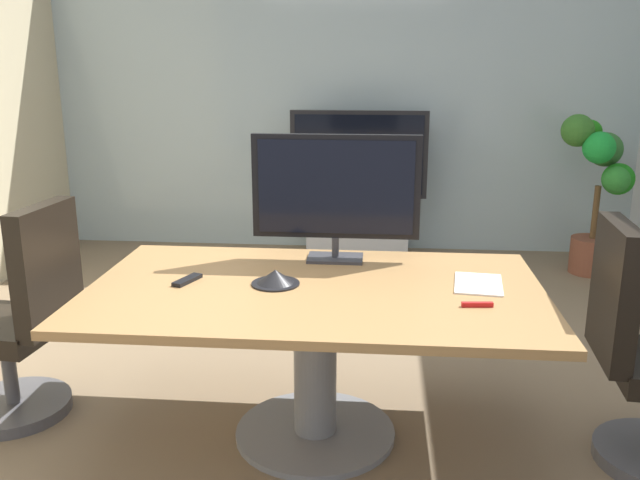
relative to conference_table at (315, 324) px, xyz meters
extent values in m
plane|color=#7A664C|center=(-0.08, 0.15, -0.57)|extent=(7.48, 7.48, 0.00)
cube|color=#9EB2B7|center=(-0.08, 3.39, 0.89)|extent=(5.39, 0.10, 2.93)
cube|color=olive|center=(0.00, 0.00, 0.16)|extent=(2.04, 1.21, 0.04)
cylinder|color=slate|center=(0.00, 0.00, -0.22)|extent=(0.20, 0.20, 0.71)
cylinder|color=slate|center=(0.00, 0.00, -0.56)|extent=(0.76, 0.76, 0.03)
cylinder|color=#4C4C51|center=(-1.55, 0.07, -0.54)|extent=(0.56, 0.56, 0.06)
cylinder|color=#4C4C51|center=(-1.55, 0.07, -0.33)|extent=(0.07, 0.07, 0.36)
cube|color=black|center=(-1.55, 0.07, -0.11)|extent=(0.52, 0.52, 0.10)
cube|color=black|center=(-1.28, 0.05, 0.22)|extent=(0.13, 0.46, 0.60)
cube|color=black|center=(-1.50, 0.33, 0.01)|extent=(0.28, 0.08, 0.03)
cube|color=black|center=(1.28, -0.07, 0.22)|extent=(0.12, 0.46, 0.60)
cube|color=#333338|center=(0.06, 0.43, 0.19)|extent=(0.28, 0.18, 0.02)
cylinder|color=#333338|center=(0.06, 0.43, 0.25)|extent=(0.04, 0.04, 0.10)
cube|color=black|center=(0.06, 0.44, 0.56)|extent=(0.84, 0.04, 0.52)
cube|color=black|center=(0.06, 0.42, 0.56)|extent=(0.77, 0.01, 0.47)
cube|color=#B7BABC|center=(0.09, 3.04, -0.30)|extent=(0.90, 0.36, 0.55)
cube|color=black|center=(0.09, 3.02, 0.36)|extent=(1.20, 0.06, 0.76)
cube|color=black|center=(0.09, 2.98, 0.36)|extent=(1.12, 0.01, 0.69)
cylinder|color=brown|center=(2.05, 2.71, -0.42)|extent=(0.34, 0.34, 0.30)
cylinder|color=brown|center=(2.05, 2.71, -0.05)|extent=(0.05, 0.05, 0.44)
sphere|color=#1C7F19|center=(2.20, 2.71, 0.23)|extent=(0.26, 0.26, 0.26)
sphere|color=#30692E|center=(2.13, 2.87, 0.45)|extent=(0.28, 0.28, 0.28)
sphere|color=#208016|center=(2.00, 2.92, 0.58)|extent=(0.20, 0.20, 0.20)
sphere|color=#326A24|center=(1.84, 2.70, 0.62)|extent=(0.26, 0.26, 0.26)
sphere|color=green|center=(1.99, 2.60, 0.49)|extent=(0.25, 0.25, 0.25)
sphere|color=#297E2B|center=(2.13, 2.55, 0.25)|extent=(0.21, 0.21, 0.21)
cone|color=black|center=(-0.18, 0.01, 0.21)|extent=(0.19, 0.19, 0.07)
cylinder|color=black|center=(-0.18, 0.01, 0.18)|extent=(0.22, 0.22, 0.01)
cube|color=black|center=(-0.59, 0.01, 0.19)|extent=(0.11, 0.18, 0.02)
cube|color=red|center=(0.69, -0.19, 0.19)|extent=(0.13, 0.03, 0.02)
cube|color=white|center=(0.74, 0.09, 0.18)|extent=(0.24, 0.32, 0.01)
camera|label=1|loc=(0.28, -2.85, 1.18)|focal=37.68mm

